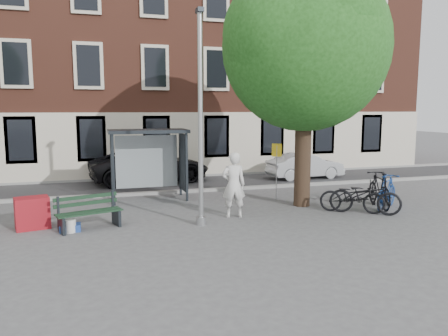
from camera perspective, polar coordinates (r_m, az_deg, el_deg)
name	(u,v)px	position (r m, az deg, el deg)	size (l,w,h in m)	color
ground	(201,225)	(12.89, -3.00, -7.43)	(90.00, 90.00, 0.00)	#4C4C4F
road	(164,185)	(19.61, -7.88, -2.22)	(40.00, 4.00, 0.01)	#28282B
curb_near	(171,192)	(17.66, -6.88, -3.12)	(40.00, 0.25, 0.12)	gray
curb_far	(157,177)	(21.55, -8.71, -1.18)	(40.00, 0.25, 0.12)	gray
building_row	(144,43)	(25.52, -10.36, 15.80)	(30.00, 8.00, 14.00)	brown
lamppost	(201,130)	(12.46, -3.09, 5.03)	(0.28, 0.35, 6.11)	#9EA0A3
tree_right	(308,41)	(15.33, 10.85, 16.03)	(5.76, 5.60, 8.20)	black
bus_shelter	(159,148)	(16.43, -8.53, 2.58)	(2.85, 1.45, 2.62)	#1E2328
painter	(234,185)	(13.58, 1.26, -2.21)	(0.75, 0.49, 2.05)	silver
bench	(89,214)	(12.96, -17.23, -5.74)	(1.90, 1.09, 0.93)	#1E2328
bike_a	(365,196)	(14.79, 17.95, -3.49)	(0.78, 2.24, 1.18)	black
bike_b	(387,192)	(15.74, 20.49, -2.92)	(0.56, 1.97, 1.18)	navy
bike_c	(352,196)	(14.84, 16.40, -3.57)	(0.72, 2.06, 1.08)	black
bike_d	(379,190)	(15.88, 19.62, -2.67)	(0.59, 2.08, 1.25)	black
car_dark	(150,166)	(20.49, -9.63, 0.31)	(2.52, 5.47, 1.52)	black
car_silver	(305,166)	(21.61, 10.55, 0.29)	(1.30, 3.74, 1.23)	#AFB1B7
red_stand	(32,213)	(13.53, -23.76, -5.40)	(0.90, 0.60, 0.90)	maroon
blue_crate	(70,228)	(12.92, -19.43, -7.37)	(0.55, 0.40, 0.20)	navy
bucket_c	(71,226)	(12.78, -19.40, -7.16)	(0.28, 0.28, 0.36)	silver
notice_sign	(277,158)	(16.11, 6.90, 1.26)	(0.35, 0.17, 2.11)	#9EA0A3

